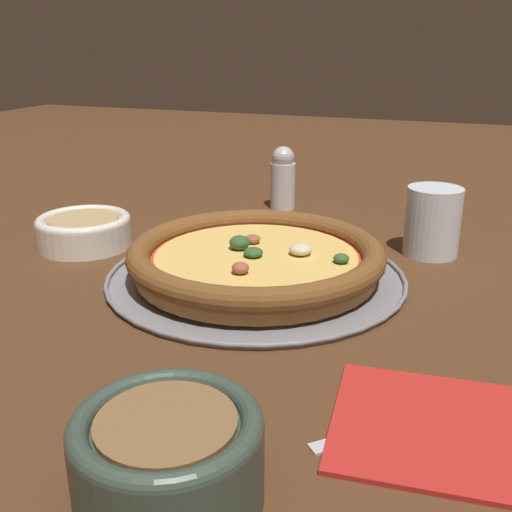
{
  "coord_description": "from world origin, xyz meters",
  "views": [
    {
      "loc": [
        0.23,
        -0.6,
        0.26
      ],
      "look_at": [
        0.0,
        0.0,
        0.03
      ],
      "focal_mm": 42.0,
      "sensor_mm": 36.0,
      "label": 1
    }
  ],
  "objects_px": {
    "pizza": "(256,257)",
    "bowl_near": "(84,229)",
    "pizza_tray": "(256,276)",
    "pepper_shaker": "(283,178)",
    "napkin": "(449,427)",
    "fork": "(426,416)",
    "drinking_cup": "(433,221)",
    "bowl_far": "(168,454)"
  },
  "relations": [
    {
      "from": "pizza",
      "to": "pepper_shaker",
      "type": "bearing_deg",
      "value": 102.53
    },
    {
      "from": "bowl_far",
      "to": "fork",
      "type": "height_order",
      "value": "bowl_far"
    },
    {
      "from": "pepper_shaker",
      "to": "fork",
      "type": "bearing_deg",
      "value": -61.47
    },
    {
      "from": "bowl_near",
      "to": "pepper_shaker",
      "type": "bearing_deg",
      "value": 55.54
    },
    {
      "from": "drinking_cup",
      "to": "napkin",
      "type": "height_order",
      "value": "drinking_cup"
    },
    {
      "from": "fork",
      "to": "pizza",
      "type": "bearing_deg",
      "value": 91.97
    },
    {
      "from": "bowl_near",
      "to": "napkin",
      "type": "relative_size",
      "value": 0.71
    },
    {
      "from": "pizza",
      "to": "bowl_far",
      "type": "distance_m",
      "value": 0.36
    },
    {
      "from": "pepper_shaker",
      "to": "napkin",
      "type": "bearing_deg",
      "value": -60.6
    },
    {
      "from": "pizza",
      "to": "pizza_tray",
      "type": "bearing_deg",
      "value": -170.76
    },
    {
      "from": "pizza_tray",
      "to": "napkin",
      "type": "bearing_deg",
      "value": -43.98
    },
    {
      "from": "pizza",
      "to": "fork",
      "type": "distance_m",
      "value": 0.3
    },
    {
      "from": "pizza_tray",
      "to": "bowl_far",
      "type": "distance_m",
      "value": 0.36
    },
    {
      "from": "pizza_tray",
      "to": "pepper_shaker",
      "type": "bearing_deg",
      "value": 102.51
    },
    {
      "from": "drinking_cup",
      "to": "pizza",
      "type": "bearing_deg",
      "value": -138.43
    },
    {
      "from": "pizza",
      "to": "napkin",
      "type": "bearing_deg",
      "value": -44.0
    },
    {
      "from": "pizza",
      "to": "fork",
      "type": "bearing_deg",
      "value": -44.67
    },
    {
      "from": "bowl_near",
      "to": "bowl_far",
      "type": "relative_size",
      "value": 1.09
    },
    {
      "from": "pizza",
      "to": "fork",
      "type": "relative_size",
      "value": 2.2
    },
    {
      "from": "pizza",
      "to": "napkin",
      "type": "distance_m",
      "value": 0.32
    },
    {
      "from": "drinking_cup",
      "to": "pizza_tray",
      "type": "bearing_deg",
      "value": -138.45
    },
    {
      "from": "pizza",
      "to": "bowl_far",
      "type": "bearing_deg",
      "value": -77.92
    },
    {
      "from": "pizza_tray",
      "to": "bowl_near",
      "type": "distance_m",
      "value": 0.26
    },
    {
      "from": "pizza",
      "to": "pepper_shaker",
      "type": "xyz_separation_m",
      "value": [
        -0.07,
        0.31,
        0.02
      ]
    },
    {
      "from": "napkin",
      "to": "pepper_shaker",
      "type": "relative_size",
      "value": 1.74
    },
    {
      "from": "drinking_cup",
      "to": "napkin",
      "type": "xyz_separation_m",
      "value": [
        0.05,
        -0.38,
        -0.04
      ]
    },
    {
      "from": "bowl_near",
      "to": "pizza_tray",
      "type": "bearing_deg",
      "value": -6.71
    },
    {
      "from": "fork",
      "to": "napkin",
      "type": "bearing_deg",
      "value": -77.22
    },
    {
      "from": "napkin",
      "to": "pepper_shaker",
      "type": "xyz_separation_m",
      "value": [
        -0.3,
        0.53,
        0.05
      ]
    },
    {
      "from": "pizza",
      "to": "fork",
      "type": "height_order",
      "value": "pizza"
    },
    {
      "from": "fork",
      "to": "pizza_tray",
      "type": "bearing_deg",
      "value": 91.99
    },
    {
      "from": "bowl_far",
      "to": "pizza_tray",
      "type": "bearing_deg",
      "value": 102.1
    },
    {
      "from": "pizza_tray",
      "to": "pizza",
      "type": "bearing_deg",
      "value": 9.24
    },
    {
      "from": "pepper_shaker",
      "to": "drinking_cup",
      "type": "bearing_deg",
      "value": -30.35
    },
    {
      "from": "pizza_tray",
      "to": "pepper_shaker",
      "type": "distance_m",
      "value": 0.32
    },
    {
      "from": "napkin",
      "to": "fork",
      "type": "height_order",
      "value": "napkin"
    },
    {
      "from": "fork",
      "to": "bowl_near",
      "type": "bearing_deg",
      "value": 109.54
    },
    {
      "from": "drinking_cup",
      "to": "fork",
      "type": "bearing_deg",
      "value": -85.09
    },
    {
      "from": "pizza",
      "to": "napkin",
      "type": "height_order",
      "value": "pizza"
    },
    {
      "from": "pizza",
      "to": "bowl_near",
      "type": "relative_size",
      "value": 2.37
    },
    {
      "from": "drinking_cup",
      "to": "fork",
      "type": "height_order",
      "value": "drinking_cup"
    },
    {
      "from": "napkin",
      "to": "bowl_near",
      "type": "bearing_deg",
      "value": 152.66
    }
  ]
}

